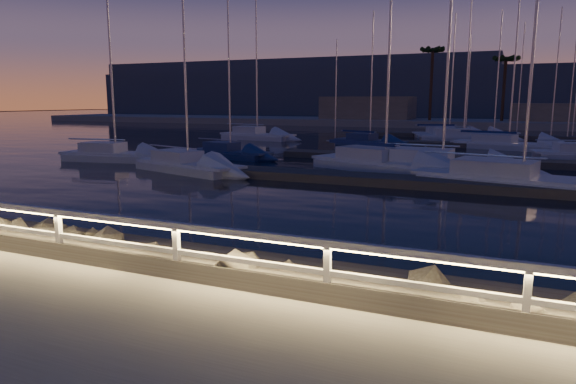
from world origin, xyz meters
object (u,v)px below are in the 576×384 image
sailboat_j (368,141)px  sailboat_n (447,134)px  sailboat_a (113,154)px  sailboat_k (461,137)px  sailboat_e (229,152)px  sailboat_b (438,165)px  sailboat_c (382,163)px  sailboat_i (255,135)px  guard_rail (269,249)px  sailboat_l (506,144)px  sailboat_h (516,179)px  sailboat_f (186,164)px

sailboat_j → sailboat_n: bearing=89.1°
sailboat_a → sailboat_k: size_ratio=0.83×
sailboat_k → sailboat_a: bearing=-140.2°
sailboat_a → sailboat_e: size_ratio=1.15×
sailboat_b → sailboat_c: sailboat_c is taller
sailboat_i → sailboat_n: sailboat_i is taller
guard_rail → sailboat_k: bearing=91.1°
sailboat_j → sailboat_k: (6.98, 8.46, 0.05)m
sailboat_l → sailboat_c: bearing=-94.7°
sailboat_a → sailboat_k: sailboat_k is taller
sailboat_l → sailboat_a: bearing=-125.1°
sailboat_b → sailboat_e: 14.43m
sailboat_h → sailboat_e: bearing=174.8°
sailboat_a → sailboat_f: 7.68m
sailboat_k → sailboat_n: size_ratio=1.17×
sailboat_h → sailboat_n: (-6.69, 32.09, -0.02)m
sailboat_h → sailboat_n: 32.78m
guard_rail → sailboat_c: bearing=98.1°
sailboat_h → sailboat_k: bearing=112.7°
sailboat_h → sailboat_n: size_ratio=1.25×
sailboat_i → sailboat_h: bearing=-33.4°
sailboat_c → guard_rail: bearing=-60.5°
sailboat_i → sailboat_n: size_ratio=1.07×
sailboat_b → sailboat_i: 27.01m
sailboat_j → sailboat_k: 10.97m
sailboat_i → sailboat_k: bearing=26.1°
sailboat_a → sailboat_f: size_ratio=0.99×
sailboat_f → sailboat_k: (11.93, 28.86, 0.03)m
sailboat_i → sailboat_k: 20.22m
sailboat_c → sailboat_b: bearing=23.2°
guard_rail → sailboat_h: bearing=76.9°
sailboat_c → sailboat_n: 28.50m
sailboat_e → sailboat_l: (17.38, 14.64, 0.03)m
sailboat_h → sailboat_i: size_ratio=1.17×
sailboat_e → sailboat_i: 16.80m
sailboat_i → sailboat_n: 20.40m
sailboat_f → sailboat_e: bearing=118.2°
sailboat_e → sailboat_n: 28.64m
sailboat_b → sailboat_n: size_ratio=1.15×
sailboat_b → sailboat_k: size_ratio=0.99×
guard_rail → sailboat_c: sailboat_c is taller
guard_rail → sailboat_b: bearing=89.7°
guard_rail → sailboat_l: sailboat_l is taller
sailboat_f → sailboat_n: bearing=90.4°
sailboat_c → sailboat_e: sailboat_c is taller
sailboat_e → sailboat_k: sailboat_k is taller
sailboat_j → sailboat_n: size_ratio=0.89×
sailboat_h → sailboat_i: sailboat_h is taller
sailboat_e → sailboat_j: bearing=77.0°
sailboat_a → sailboat_i: 20.33m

